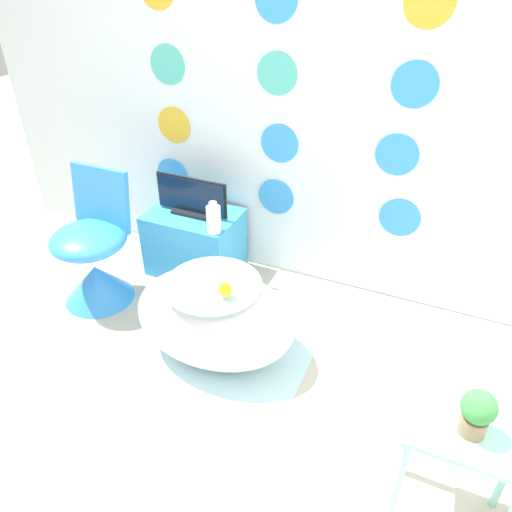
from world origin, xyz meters
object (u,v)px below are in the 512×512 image
(bathtub, at_px, (215,316))
(vase, at_px, (214,219))
(potted_plant_left, at_px, (477,412))
(tv, at_px, (192,198))
(chair, at_px, (94,261))

(bathtub, bearing_deg, vase, 117.11)
(bathtub, bearing_deg, potted_plant_left, -20.16)
(potted_plant_left, bearing_deg, bathtub, 159.84)
(potted_plant_left, bearing_deg, tv, 147.69)
(chair, height_order, vase, chair)
(vase, bearing_deg, bathtub, -62.89)
(chair, xyz_separation_m, vase, (0.64, 0.38, 0.25))
(bathtub, distance_m, potted_plant_left, 1.41)
(vase, bearing_deg, tv, 148.09)
(chair, distance_m, tv, 0.72)
(tv, relative_size, vase, 2.47)
(tv, distance_m, potted_plant_left, 2.10)
(tv, bearing_deg, chair, -127.68)
(tv, height_order, potted_plant_left, potted_plant_left)
(bathtub, height_order, potted_plant_left, potted_plant_left)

